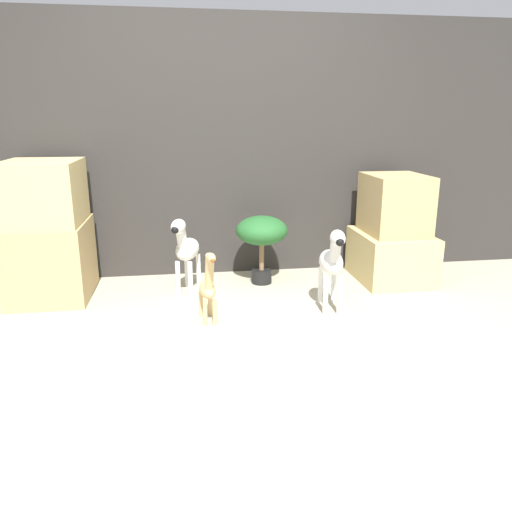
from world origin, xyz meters
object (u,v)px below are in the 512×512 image
at_px(zebra_left, 186,248).
at_px(giraffe_figurine, 208,287).
at_px(zebra_right, 332,260).
at_px(potted_palm_front, 262,234).

relative_size(zebra_left, giraffe_figurine, 1.19).
bearing_deg(zebra_left, zebra_right, -26.67).
relative_size(zebra_right, giraffe_figurine, 1.19).
height_order(zebra_left, giraffe_figurine, zebra_left).
relative_size(zebra_right, potted_palm_front, 1.11).
relative_size(giraffe_figurine, potted_palm_front, 0.93).
distance_m(zebra_right, zebra_left, 1.16).
bearing_deg(potted_palm_front, zebra_right, -59.89).
xyz_separation_m(zebra_right, zebra_left, (-1.03, 0.52, 0.00)).
bearing_deg(potted_palm_front, giraffe_figurine, -122.39).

